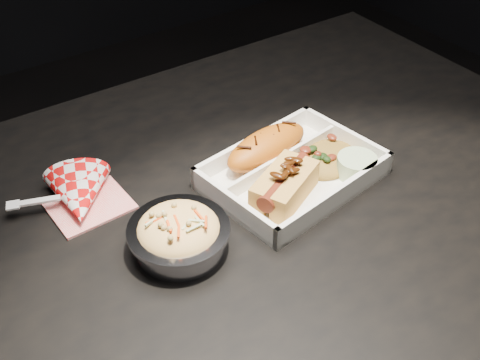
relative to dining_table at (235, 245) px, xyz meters
name	(u,v)px	position (x,y,z in m)	size (l,w,h in m)	color
dining_table	(235,245)	(0.00, 0.00, 0.00)	(1.20, 0.80, 0.75)	black
food_tray	(292,174)	(0.10, -0.01, 0.10)	(0.27, 0.21, 0.04)	white
fried_pastry	(267,147)	(0.09, 0.05, 0.12)	(0.16, 0.06, 0.05)	#BE5E13
hotdog	(285,184)	(0.06, -0.04, 0.12)	(0.12, 0.10, 0.06)	gold
fried_rice_mound	(327,153)	(0.17, -0.01, 0.11)	(0.11, 0.09, 0.03)	olive
cupcake_liner	(356,166)	(0.18, -0.06, 0.11)	(0.06, 0.06, 0.03)	#B2CD9B
foil_coleslaw_cup	(179,233)	(-0.11, -0.04, 0.12)	(0.14, 0.14, 0.06)	silver
napkin_fork	(79,197)	(-0.19, 0.12, 0.11)	(0.16, 0.14, 0.10)	red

